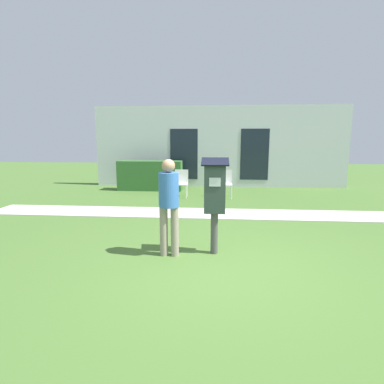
{
  "coord_description": "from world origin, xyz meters",
  "views": [
    {
      "loc": [
        -0.1,
        -4.29,
        1.88
      ],
      "look_at": [
        -0.48,
        0.42,
        1.05
      ],
      "focal_mm": 28.0,
      "sensor_mm": 36.0,
      "label": 1
    }
  ],
  "objects_px": {
    "person_standing": "(169,200)",
    "outdoor_chair_middle": "(225,182)",
    "parking_meter": "(215,193)",
    "outdoor_chair_left": "(181,181)"
  },
  "relations": [
    {
      "from": "person_standing",
      "to": "outdoor_chair_middle",
      "type": "bearing_deg",
      "value": 100.7
    },
    {
      "from": "outdoor_chair_middle",
      "to": "person_standing",
      "type": "bearing_deg",
      "value": -102.72
    },
    {
      "from": "outdoor_chair_left",
      "to": "parking_meter",
      "type": "bearing_deg",
      "value": -96.89
    },
    {
      "from": "parking_meter",
      "to": "person_standing",
      "type": "distance_m",
      "value": 0.75
    },
    {
      "from": "person_standing",
      "to": "outdoor_chair_left",
      "type": "distance_m",
      "value": 5.13
    },
    {
      "from": "parking_meter",
      "to": "outdoor_chair_middle",
      "type": "bearing_deg",
      "value": 86.27
    },
    {
      "from": "outdoor_chair_middle",
      "to": "parking_meter",
      "type": "bearing_deg",
      "value": -94.82
    },
    {
      "from": "outdoor_chair_left",
      "to": "person_standing",
      "type": "bearing_deg",
      "value": -105.26
    },
    {
      "from": "parking_meter",
      "to": "outdoor_chair_left",
      "type": "distance_m",
      "value": 5.1
    },
    {
      "from": "parking_meter",
      "to": "outdoor_chair_left",
      "type": "xyz_separation_m",
      "value": [
        -1.13,
        4.95,
        -0.49
      ]
    }
  ]
}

